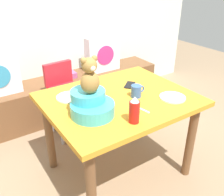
{
  "coord_description": "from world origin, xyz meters",
  "views": [
    {
      "loc": [
        -1.0,
        -1.41,
        1.63
      ],
      "look_at": [
        0.0,
        0.1,
        0.69
      ],
      "focal_mm": 39.93,
      "sensor_mm": 36.0,
      "label": 1
    }
  ],
  "objects_px": {
    "infant_seat_teal": "(91,105)",
    "ketchup_bottle": "(134,110)",
    "book_stack": "(67,75)",
    "coffee_mug": "(136,91)",
    "cell_phone": "(130,85)",
    "highchair": "(65,91)",
    "dining_table": "(119,110)",
    "teddy_bear": "(90,76)",
    "dinner_plate_far": "(69,97)",
    "dinner_plate_near": "(173,97)",
    "pillow_floral_right": "(102,54)"
  },
  "relations": [
    {
      "from": "ketchup_bottle",
      "to": "dinner_plate_near",
      "type": "relative_size",
      "value": 0.92
    },
    {
      "from": "pillow_floral_right",
      "to": "highchair",
      "type": "relative_size",
      "value": 0.56
    },
    {
      "from": "highchair",
      "to": "cell_phone",
      "type": "bearing_deg",
      "value": -62.56
    },
    {
      "from": "book_stack",
      "to": "coffee_mug",
      "type": "relative_size",
      "value": 1.67
    },
    {
      "from": "cell_phone",
      "to": "coffee_mug",
      "type": "bearing_deg",
      "value": 117.22
    },
    {
      "from": "pillow_floral_right",
      "to": "cell_phone",
      "type": "bearing_deg",
      "value": -109.59
    },
    {
      "from": "highchair",
      "to": "ketchup_bottle",
      "type": "xyz_separation_m",
      "value": [
        0.01,
        -1.12,
        0.31
      ]
    },
    {
      "from": "pillow_floral_right",
      "to": "dinner_plate_near",
      "type": "bearing_deg",
      "value": -99.64
    },
    {
      "from": "dinner_plate_near",
      "to": "cell_phone",
      "type": "relative_size",
      "value": 1.39
    },
    {
      "from": "ketchup_bottle",
      "to": "dinner_plate_far",
      "type": "relative_size",
      "value": 0.92
    },
    {
      "from": "infant_seat_teal",
      "to": "highchair",
      "type": "bearing_deg",
      "value": 78.84
    },
    {
      "from": "infant_seat_teal",
      "to": "coffee_mug",
      "type": "distance_m",
      "value": 0.42
    },
    {
      "from": "pillow_floral_right",
      "to": "dining_table",
      "type": "bearing_deg",
      "value": -115.97
    },
    {
      "from": "dinner_plate_far",
      "to": "infant_seat_teal",
      "type": "bearing_deg",
      "value": -85.12
    },
    {
      "from": "highchair",
      "to": "ketchup_bottle",
      "type": "distance_m",
      "value": 1.16
    },
    {
      "from": "infant_seat_teal",
      "to": "pillow_floral_right",
      "type": "bearing_deg",
      "value": 55.6
    },
    {
      "from": "book_stack",
      "to": "dining_table",
      "type": "distance_m",
      "value": 1.22
    },
    {
      "from": "ketchup_bottle",
      "to": "cell_phone",
      "type": "relative_size",
      "value": 1.28
    },
    {
      "from": "dining_table",
      "to": "highchair",
      "type": "xyz_separation_m",
      "value": [
        -0.13,
        0.77,
        -0.11
      ]
    },
    {
      "from": "ketchup_bottle",
      "to": "dinner_plate_far",
      "type": "distance_m",
      "value": 0.59
    },
    {
      "from": "teddy_bear",
      "to": "dining_table",
      "type": "bearing_deg",
      "value": 17.96
    },
    {
      "from": "dining_table",
      "to": "highchair",
      "type": "distance_m",
      "value": 0.79
    },
    {
      "from": "dining_table",
      "to": "highchair",
      "type": "bearing_deg",
      "value": 99.52
    },
    {
      "from": "book_stack",
      "to": "cell_phone",
      "type": "xyz_separation_m",
      "value": [
        0.11,
        -1.08,
        0.25
      ]
    },
    {
      "from": "coffee_mug",
      "to": "highchair",
      "type": "bearing_deg",
      "value": 106.51
    },
    {
      "from": "ketchup_bottle",
      "to": "cell_phone",
      "type": "height_order",
      "value": "ketchup_bottle"
    },
    {
      "from": "book_stack",
      "to": "infant_seat_teal",
      "type": "height_order",
      "value": "infant_seat_teal"
    },
    {
      "from": "infant_seat_teal",
      "to": "dinner_plate_far",
      "type": "xyz_separation_m",
      "value": [
        -0.03,
        0.3,
        -0.07
      ]
    },
    {
      "from": "highchair",
      "to": "dinner_plate_far",
      "type": "height_order",
      "value": "highchair"
    },
    {
      "from": "dinner_plate_near",
      "to": "dinner_plate_far",
      "type": "distance_m",
      "value": 0.8
    },
    {
      "from": "dining_table",
      "to": "infant_seat_teal",
      "type": "xyz_separation_m",
      "value": [
        -0.3,
        -0.1,
        0.18
      ]
    },
    {
      "from": "highchair",
      "to": "book_stack",
      "type": "bearing_deg",
      "value": 63.15
    },
    {
      "from": "infant_seat_teal",
      "to": "ketchup_bottle",
      "type": "distance_m",
      "value": 0.3
    },
    {
      "from": "highchair",
      "to": "infant_seat_teal",
      "type": "relative_size",
      "value": 2.39
    },
    {
      "from": "infant_seat_teal",
      "to": "cell_phone",
      "type": "distance_m",
      "value": 0.56
    },
    {
      "from": "teddy_bear",
      "to": "dinner_plate_far",
      "type": "relative_size",
      "value": 1.25
    },
    {
      "from": "pillow_floral_right",
      "to": "book_stack",
      "type": "height_order",
      "value": "pillow_floral_right"
    },
    {
      "from": "infant_seat_teal",
      "to": "cell_phone",
      "type": "height_order",
      "value": "infant_seat_teal"
    },
    {
      "from": "book_stack",
      "to": "highchair",
      "type": "height_order",
      "value": "highchair"
    },
    {
      "from": "ketchup_bottle",
      "to": "teddy_bear",
      "type": "bearing_deg",
      "value": 126.22
    },
    {
      "from": "dining_table",
      "to": "teddy_bear",
      "type": "xyz_separation_m",
      "value": [
        -0.3,
        -0.1,
        0.39
      ]
    },
    {
      "from": "coffee_mug",
      "to": "pillow_floral_right",
      "type": "bearing_deg",
      "value": 69.82
    },
    {
      "from": "teddy_bear",
      "to": "dinner_plate_near",
      "type": "height_order",
      "value": "teddy_bear"
    },
    {
      "from": "ketchup_bottle",
      "to": "cell_phone",
      "type": "bearing_deg",
      "value": 55.53
    },
    {
      "from": "cell_phone",
      "to": "book_stack",
      "type": "bearing_deg",
      "value": -33.56
    },
    {
      "from": "dining_table",
      "to": "cell_phone",
      "type": "height_order",
      "value": "cell_phone"
    },
    {
      "from": "book_stack",
      "to": "dinner_plate_far",
      "type": "distance_m",
      "value": 1.12
    },
    {
      "from": "dining_table",
      "to": "teddy_bear",
      "type": "bearing_deg",
      "value": -162.04
    },
    {
      "from": "dining_table",
      "to": "cell_phone",
      "type": "xyz_separation_m",
      "value": [
        0.2,
        0.13,
        0.12
      ]
    },
    {
      "from": "infant_seat_teal",
      "to": "coffee_mug",
      "type": "bearing_deg",
      "value": 4.48
    }
  ]
}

